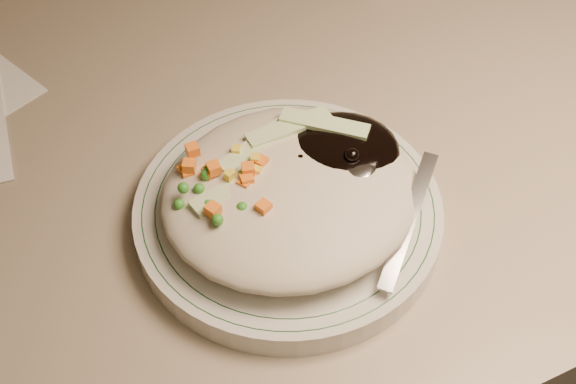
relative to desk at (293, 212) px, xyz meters
name	(u,v)px	position (x,y,z in m)	size (l,w,h in m)	color
desk	(293,212)	(0.00, 0.00, 0.00)	(1.40, 0.70, 0.74)	gray
plate	(288,214)	(-0.08, -0.15, 0.21)	(0.23, 0.23, 0.02)	silver
plate_rim	(288,206)	(-0.08, -0.15, 0.22)	(0.22, 0.22, 0.00)	#144723
meal	(294,186)	(-0.08, -0.16, 0.24)	(0.21, 0.19, 0.05)	#B8AD95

